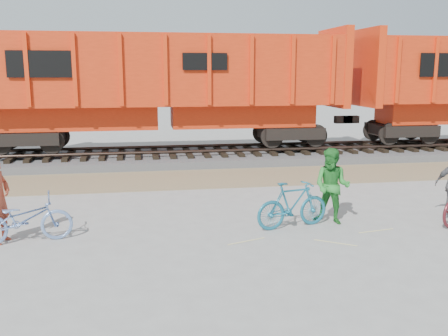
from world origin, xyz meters
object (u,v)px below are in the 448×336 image
at_px(bicycle_blue, 24,219).
at_px(bicycle_teal, 293,205).
at_px(person_man, 332,186).
at_px(hopper_car_center, 164,84).

height_order(bicycle_blue, bicycle_teal, bicycle_teal).
distance_m(bicycle_teal, person_man, 1.08).
xyz_separation_m(bicycle_teal, person_man, (1.00, 0.20, 0.35)).
relative_size(hopper_car_center, person_man, 7.93).
relative_size(bicycle_blue, bicycle_teal, 1.08).
distance_m(bicycle_blue, person_man, 6.78).
xyz_separation_m(bicycle_blue, bicycle_teal, (5.76, 0.06, 0.03)).
relative_size(bicycle_blue, person_man, 1.09).
distance_m(hopper_car_center, bicycle_teal, 9.68).
bearing_deg(hopper_car_center, bicycle_teal, -75.07).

